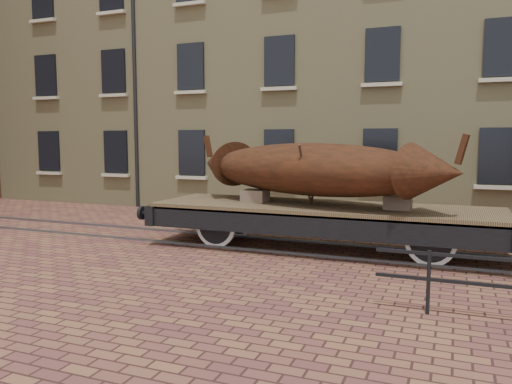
% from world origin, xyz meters
% --- Properties ---
extents(ground, '(90.00, 90.00, 0.00)m').
position_xyz_m(ground, '(0.00, 0.00, 0.00)').
color(ground, brown).
extents(warehouse_cream, '(40.00, 10.19, 14.00)m').
position_xyz_m(warehouse_cream, '(3.00, 9.99, 7.00)').
color(warehouse_cream, tan).
rests_on(warehouse_cream, ground).
extents(rail_track, '(30.00, 1.52, 0.06)m').
position_xyz_m(rail_track, '(0.00, 0.00, 0.03)').
color(rail_track, '#59595E').
rests_on(rail_track, ground).
extents(flatcar_wagon, '(9.36, 2.54, 1.41)m').
position_xyz_m(flatcar_wagon, '(0.36, 0.00, 0.88)').
color(flatcar_wagon, brown).
rests_on(flatcar_wagon, ground).
extents(iron_boat, '(7.19, 3.83, 1.72)m').
position_xyz_m(iron_boat, '(0.06, -0.00, 1.98)').
color(iron_boat, '#491F0F').
rests_on(iron_boat, flatcar_wagon).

